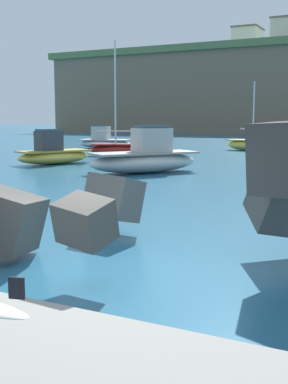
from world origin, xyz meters
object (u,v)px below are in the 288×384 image
Objects in this scene: boat_near_centre at (104,141)px; boat_mid_right at (249,144)px; station_building_west at (248,42)px; boat_near_right at (145,158)px; boat_far_left at (120,148)px; boat_mid_left at (53,153)px.

boat_mid_right is at bearing 10.86° from boat_near_centre.
boat_near_centre is 12.81m from boat_mid_right.
station_building_west is at bearing 106.13° from boat_mid_right.
station_building_west is at bearing 102.61° from boat_near_right.
boat_near_right reaches higher than boat_near_centre.
boat_far_left is at bearing 126.06° from boat_near_right.
boat_far_left is (-6.73, 9.24, -0.20)m from boat_near_right.
boat_far_left is (0.16, 7.50, -0.10)m from boat_mid_left.
boat_near_centre is at bearing 128.53° from boat_far_left.
boat_mid_left is 0.61× the size of boat_far_left.
station_building_west is at bearing 98.16° from boat_mid_left.
boat_near_right is 86.57m from station_building_west.
boat_mid_left is at bearing -91.24° from boat_far_left.
boat_near_centre is 21.01m from boat_near_right.
boat_mid_right is at bearing 56.30° from boat_far_left.
boat_mid_right reaches higher than boat_near_right.
station_building_west is (-18.51, 82.74, 17.52)m from boat_near_right.
boat_near_centre is 0.70× the size of station_building_west.
station_building_west reaches higher than boat_mid_left.
boat_mid_right is 0.70× the size of boat_far_left.
boat_far_left reaches higher than boat_near_right.
boat_mid_right is 11.91m from boat_far_left.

